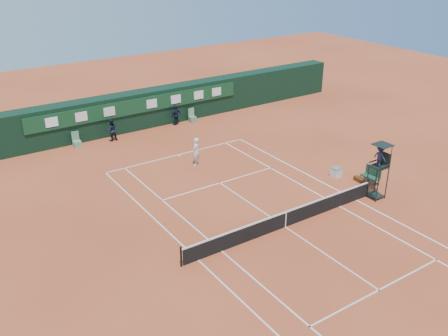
# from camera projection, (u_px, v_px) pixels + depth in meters

# --- Properties ---
(ground) EXTENTS (90.00, 90.00, 0.00)m
(ground) POSITION_uv_depth(u_px,v_px,m) (285.00, 227.00, 26.88)
(ground) COLOR #B94E2B
(ground) RESTS_ON ground
(court_lines) EXTENTS (11.05, 23.85, 0.01)m
(court_lines) POSITION_uv_depth(u_px,v_px,m) (285.00, 227.00, 26.88)
(court_lines) COLOR silver
(court_lines) RESTS_ON ground
(tennis_net) EXTENTS (12.90, 0.10, 1.10)m
(tennis_net) POSITION_uv_depth(u_px,v_px,m) (286.00, 219.00, 26.67)
(tennis_net) COLOR black
(tennis_net) RESTS_ON ground
(back_wall) EXTENTS (40.00, 1.65, 3.00)m
(back_wall) POSITION_uv_depth(u_px,v_px,m) (136.00, 110.00, 40.40)
(back_wall) COLOR black
(back_wall) RESTS_ON ground
(linesman_chair_left) EXTENTS (0.55, 0.50, 1.15)m
(linesman_chair_left) POSITION_uv_depth(u_px,v_px,m) (77.00, 143.00, 37.17)
(linesman_chair_left) COLOR #5E9066
(linesman_chair_left) RESTS_ON ground
(linesman_chair_right) EXTENTS (0.55, 0.50, 1.15)m
(linesman_chair_right) POSITION_uv_depth(u_px,v_px,m) (192.00, 118.00, 42.22)
(linesman_chair_right) COLOR #56845D
(linesman_chair_right) RESTS_ON ground
(umpire_chair) EXTENTS (0.96, 0.95, 3.42)m
(umpire_chair) POSITION_uv_depth(u_px,v_px,m) (380.00, 160.00, 28.92)
(umpire_chair) COLOR black
(umpire_chair) RESTS_ON ground
(player_bench) EXTENTS (0.55, 1.20, 1.10)m
(player_bench) POSITION_uv_depth(u_px,v_px,m) (372.00, 174.00, 31.50)
(player_bench) COLOR #193E2C
(player_bench) RESTS_ON ground
(tennis_bag) EXTENTS (0.41, 0.76, 0.27)m
(tennis_bag) POSITION_uv_depth(u_px,v_px,m) (359.00, 179.00, 31.88)
(tennis_bag) COLOR black
(tennis_bag) RESTS_ON ground
(cooler) EXTENTS (0.57, 0.57, 0.65)m
(cooler) POSITION_uv_depth(u_px,v_px,m) (336.00, 172.00, 32.43)
(cooler) COLOR silver
(cooler) RESTS_ON ground
(tennis_ball) EXTENTS (0.07, 0.07, 0.07)m
(tennis_ball) POSITION_uv_depth(u_px,v_px,m) (261.00, 171.00, 33.30)
(tennis_ball) COLOR yellow
(tennis_ball) RESTS_ON ground
(player) EXTENTS (0.84, 0.82, 1.95)m
(player) POSITION_uv_depth(u_px,v_px,m) (196.00, 151.00, 33.93)
(player) COLOR white
(player) RESTS_ON ground
(ball_kid_left) EXTENTS (0.88, 0.70, 1.74)m
(ball_kid_left) POSITION_uv_depth(u_px,v_px,m) (111.00, 130.00, 38.04)
(ball_kid_left) COLOR black
(ball_kid_left) RESTS_ON ground
(ball_kid_right) EXTENTS (1.06, 0.65, 1.69)m
(ball_kid_right) POSITION_uv_depth(u_px,v_px,m) (176.00, 115.00, 41.30)
(ball_kid_right) COLOR black
(ball_kid_right) RESTS_ON ground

